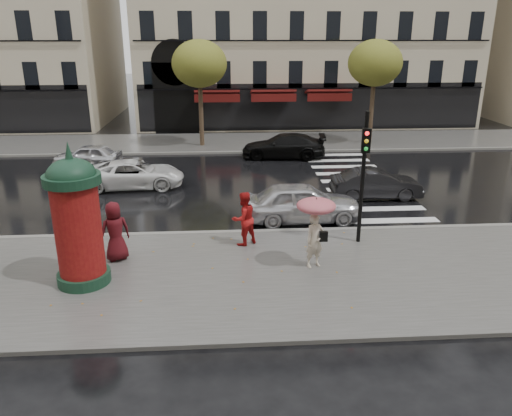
{
  "coord_description": "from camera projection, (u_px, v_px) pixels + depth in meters",
  "views": [
    {
      "loc": [
        -0.62,
        -13.98,
        7.02
      ],
      "look_at": [
        0.4,
        1.5,
        1.54
      ],
      "focal_mm": 35.0,
      "sensor_mm": 36.0,
      "label": 1
    }
  ],
  "objects": [
    {
      "name": "tree_far_left",
      "position": [
        199.0,
        64.0,
        30.62
      ],
      "size": [
        3.4,
        3.4,
        6.64
      ],
      "color": "#38281C",
      "rests_on": "ground"
    },
    {
      "name": "woman_red",
      "position": [
        244.0,
        219.0,
        16.9
      ],
      "size": [
        1.15,
        1.09,
        1.87
      ],
      "primitive_type": "imported",
      "rotation": [
        0.0,
        0.0,
        3.72
      ],
      "color": "#B01516",
      "rests_on": "near_sidewalk"
    },
    {
      "name": "traffic_light",
      "position": [
        364.0,
        166.0,
        16.44
      ],
      "size": [
        0.31,
        0.44,
        4.52
      ],
      "color": "black",
      "rests_on": "near_sidewalk"
    },
    {
      "name": "woman_umbrella",
      "position": [
        316.0,
        221.0,
        15.07
      ],
      "size": [
        1.19,
        1.19,
        2.28
      ],
      "color": "beige",
      "rests_on": "near_sidewalk"
    },
    {
      "name": "tree_far_right",
      "position": [
        375.0,
        63.0,
        31.31
      ],
      "size": [
        3.4,
        3.4,
        6.64
      ],
      "color": "#38281C",
      "rests_on": "ground"
    },
    {
      "name": "near_sidewalk",
      "position": [
        247.0,
        276.0,
        15.04
      ],
      "size": [
        90.0,
        7.0,
        0.12
      ],
      "primitive_type": "cube",
      "color": "#474744",
      "rests_on": "ground"
    },
    {
      "name": "car_far_silver",
      "position": [
        88.0,
        156.0,
        27.28
      ],
      "size": [
        3.84,
        1.87,
        1.26
      ],
      "primitive_type": "imported",
      "rotation": [
        0.0,
        0.0,
        -1.68
      ],
      "color": "silver",
      "rests_on": "ground"
    },
    {
      "name": "car_black",
      "position": [
        283.0,
        146.0,
        29.32
      ],
      "size": [
        5.05,
        2.52,
        1.41
      ],
      "primitive_type": "imported",
      "rotation": [
        0.0,
        0.0,
        -1.69
      ],
      "color": "black",
      "rests_on": "ground"
    },
    {
      "name": "man_burgundy",
      "position": [
        115.0,
        231.0,
        15.73
      ],
      "size": [
        1.12,
        0.97,
        1.93
      ],
      "primitive_type": "imported",
      "rotation": [
        0.0,
        0.0,
        3.61
      ],
      "color": "#4A0E14",
      "rests_on": "near_sidewalk"
    },
    {
      "name": "car_darkgrey",
      "position": [
        376.0,
        184.0,
        22.14
      ],
      "size": [
        4.0,
        1.44,
        1.31
      ],
      "primitive_type": "imported",
      "rotation": [
        0.0,
        0.0,
        1.56
      ],
      "color": "black",
      "rests_on": "ground"
    },
    {
      "name": "far_sidewalk",
      "position": [
        233.0,
        142.0,
        33.39
      ],
      "size": [
        90.0,
        6.0,
        0.12
      ],
      "primitive_type": "cube",
      "color": "#474744",
      "rests_on": "ground"
    },
    {
      "name": "near_kerb",
      "position": [
        242.0,
        232.0,
        18.33
      ],
      "size": [
        90.0,
        0.25,
        0.14
      ],
      "primitive_type": "cube",
      "color": "slate",
      "rests_on": "ground"
    },
    {
      "name": "car_silver",
      "position": [
        302.0,
        202.0,
        19.37
      ],
      "size": [
        4.61,
        1.96,
        1.55
      ],
      "primitive_type": "imported",
      "rotation": [
        0.0,
        0.0,
        1.6
      ],
      "color": "silver",
      "rests_on": "ground"
    },
    {
      "name": "car_white",
      "position": [
        134.0,
        174.0,
        23.68
      ],
      "size": [
        4.81,
        2.44,
        1.3
      ],
      "primitive_type": "imported",
      "rotation": [
        0.0,
        0.0,
        1.63
      ],
      "color": "white",
      "rests_on": "ground"
    },
    {
      "name": "ground",
      "position": [
        246.0,
        271.0,
        15.53
      ],
      "size": [
        160.0,
        160.0,
        0.0
      ],
      "primitive_type": "plane",
      "color": "black",
      "rests_on": "ground"
    },
    {
      "name": "zebra_crossing",
      "position": [
        357.0,
        181.0,
        24.94
      ],
      "size": [
        3.6,
        11.75,
        0.01
      ],
      "primitive_type": "cube",
      "color": "silver",
      "rests_on": "ground"
    },
    {
      "name": "far_kerb",
      "position": [
        234.0,
        152.0,
        30.56
      ],
      "size": [
        90.0,
        0.25,
        0.14
      ],
      "primitive_type": "cube",
      "color": "slate",
      "rests_on": "ground"
    },
    {
      "name": "morris_column",
      "position": [
        77.0,
        218.0,
        13.93
      ],
      "size": [
        1.55,
        1.55,
        4.18
      ],
      "color": "#143423",
      "rests_on": "near_sidewalk"
    }
  ]
}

